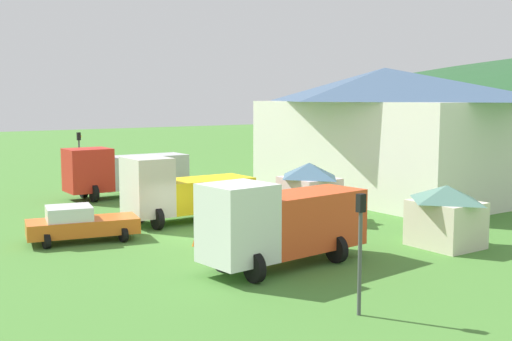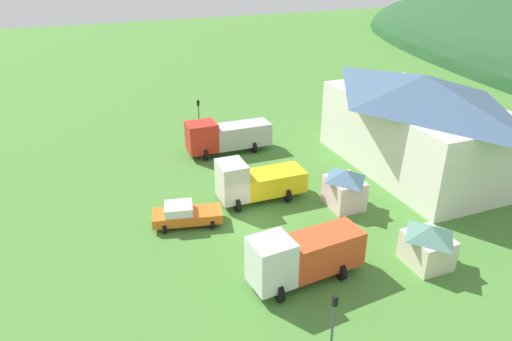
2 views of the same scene
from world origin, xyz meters
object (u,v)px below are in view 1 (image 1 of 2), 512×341
object	(u,v)px
traffic_cone_near_pickup	(194,246)
traffic_light_west	(79,155)
play_shed_pink	(309,190)
heavy_rig_white	(280,221)
play_shed_cream	(446,215)
service_pickup_orange	(80,224)
traffic_light_east	(360,240)
depot_building	(383,130)
crane_truck_red	(122,171)
flatbed_truck_yellow	(180,191)

from	to	relation	value
traffic_cone_near_pickup	traffic_light_west	bearing A→B (deg)	175.15
play_shed_pink	heavy_rig_white	bearing A→B (deg)	-46.22
play_shed_cream	service_pickup_orange	distance (m)	16.43
traffic_light_west	traffic_cone_near_pickup	xyz separation A→B (m)	(19.36, -1.64, -2.52)
play_shed_cream	traffic_light_east	xyz separation A→B (m)	(4.27, -9.32, 0.90)
play_shed_pink	traffic_cone_near_pickup	bearing A→B (deg)	-77.27
traffic_light_west	depot_building	bearing A→B (deg)	48.69
crane_truck_red	traffic_light_east	world-z (taller)	traffic_light_east
traffic_light_east	depot_building	bearing A→B (deg)	132.42
traffic_light_east	traffic_cone_near_pickup	xyz separation A→B (m)	(-10.66, 0.25, -2.31)
play_shed_pink	traffic_light_east	xyz separation A→B (m)	(12.49, -8.33, 0.72)
crane_truck_red	traffic_light_west	world-z (taller)	traffic_light_west
service_pickup_orange	play_shed_cream	bearing A→B (deg)	154.04
traffic_cone_near_pickup	play_shed_pink	bearing A→B (deg)	102.73
crane_truck_red	heavy_rig_white	xyz separation A→B (m)	(19.92, -1.93, 0.06)
heavy_rig_white	play_shed_pink	bearing A→B (deg)	-141.46
service_pickup_orange	traffic_cone_near_pickup	xyz separation A→B (m)	(3.76, 3.83, -0.83)
crane_truck_red	traffic_light_east	xyz separation A→B (m)	(25.65, -3.21, 0.57)
depot_building	crane_truck_red	bearing A→B (deg)	-123.30
heavy_rig_white	service_pickup_orange	size ratio (longest dim) A/B	1.39
traffic_cone_near_pickup	heavy_rig_white	bearing A→B (deg)	11.81
play_shed_cream	traffic_light_west	bearing A→B (deg)	-163.90
traffic_light_east	traffic_cone_near_pickup	distance (m)	10.91
play_shed_pink	crane_truck_red	world-z (taller)	crane_truck_red
play_shed_pink	flatbed_truck_yellow	xyz separation A→B (m)	(-3.40, -5.98, 0.08)
crane_truck_red	traffic_cone_near_pickup	world-z (taller)	crane_truck_red
play_shed_cream	play_shed_pink	xyz separation A→B (m)	(-8.21, -0.99, 0.18)
flatbed_truck_yellow	traffic_light_east	size ratio (longest dim) A/B	1.85
play_shed_cream	crane_truck_red	size ratio (longest dim) A/B	0.37
service_pickup_orange	traffic_light_west	distance (m)	16.62
play_shed_pink	traffic_cone_near_pickup	distance (m)	8.44
depot_building	crane_truck_red	xyz separation A→B (m)	(-9.50, -14.46, -2.63)
crane_truck_red	heavy_rig_white	distance (m)	20.01
depot_building	traffic_light_east	bearing A→B (deg)	-47.58
flatbed_truck_yellow	heavy_rig_white	world-z (taller)	flatbed_truck_yellow
play_shed_cream	service_pickup_orange	world-z (taller)	play_shed_cream
play_shed_cream	traffic_light_west	size ratio (longest dim) A/B	0.72
flatbed_truck_yellow	traffic_light_west	world-z (taller)	traffic_light_west
depot_building	heavy_rig_white	world-z (taller)	depot_building
play_shed_pink	traffic_light_west	xyz separation A→B (m)	(-17.53, -6.44, 0.93)
play_shed_pink	traffic_light_east	size ratio (longest dim) A/B	0.83
flatbed_truck_yellow	service_pickup_orange	xyz separation A→B (m)	(1.46, -5.94, -0.84)
play_shed_cream	service_pickup_orange	bearing A→B (deg)	-128.18
flatbed_truck_yellow	traffic_light_west	bearing A→B (deg)	-87.51
heavy_rig_white	traffic_light_west	size ratio (longest dim) A/B	1.77
service_pickup_orange	traffic_cone_near_pickup	distance (m)	5.43
depot_building	traffic_light_west	bearing A→B (deg)	-131.31
play_shed_cream	traffic_light_east	size ratio (longest dim) A/B	0.79
depot_building	service_pickup_orange	size ratio (longest dim) A/B	3.48
traffic_light_west	flatbed_truck_yellow	bearing A→B (deg)	1.88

